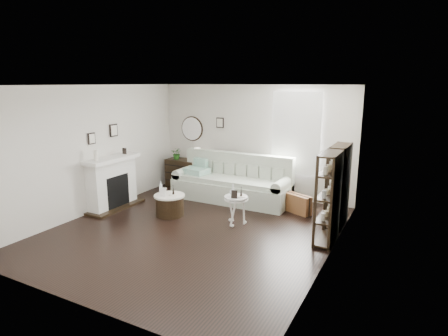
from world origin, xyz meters
The scene contains 18 objects.
room centered at (0.73, 2.70, 1.60)m, with size 5.50×5.50×5.50m.
fireplace centered at (-2.32, 0.30, 0.54)m, with size 0.50×1.40×1.84m.
shelf_unit_far centered at (2.33, 1.55, 0.80)m, with size 0.30×0.80×1.60m.
shelf_unit_near centered at (2.33, 0.65, 0.80)m, with size 0.30×0.80×1.60m.
sofa centered at (-0.22, 2.09, 0.36)m, with size 2.80×0.97×1.09m.
quilt centered at (-1.14, 1.95, 0.63)m, with size 0.55×0.45×0.14m, color #268E5E.
suitcase centered at (1.45, 1.87, 0.20)m, with size 0.61×0.20×0.41m, color brown.
dresser centered at (-1.76, 2.47, 0.37)m, with size 1.12×0.48×0.75m.
table_lamp centered at (-1.44, 2.47, 0.92)m, with size 0.22×0.22×0.35m, color #EEDFC8, non-canonical shape.
potted_plant centered at (-2.05, 2.42, 0.91)m, with size 0.28×0.24×0.31m, color #255F1B.
drum_table centered at (-0.90, 0.47, 0.23)m, with size 0.65×0.65×0.45m.
pedestal_table centered at (0.56, 0.66, 0.53)m, with size 0.48×0.48×0.58m.
eiffel_drum centered at (-0.83, 0.51, 0.55)m, with size 0.11×0.11×0.19m, color black, non-canonical shape.
bottle_drum centered at (-1.06, 0.40, 0.59)m, with size 0.07×0.07×0.28m, color silver.
card_frame_drum centered at (-0.95, 0.31, 0.54)m, with size 0.14×0.01×0.19m, color silver.
eiffel_ped centered at (0.66, 0.69, 0.66)m, with size 0.10×0.10×0.18m, color black, non-canonical shape.
flask_ped centered at (0.48, 0.68, 0.69)m, with size 0.13×0.13×0.24m, color silver, non-canonical shape.
card_frame_ped centered at (0.58, 0.53, 0.65)m, with size 0.12×0.01×0.16m, color black.
Camera 1 is at (3.60, -5.64, 2.74)m, focal length 30.00 mm.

